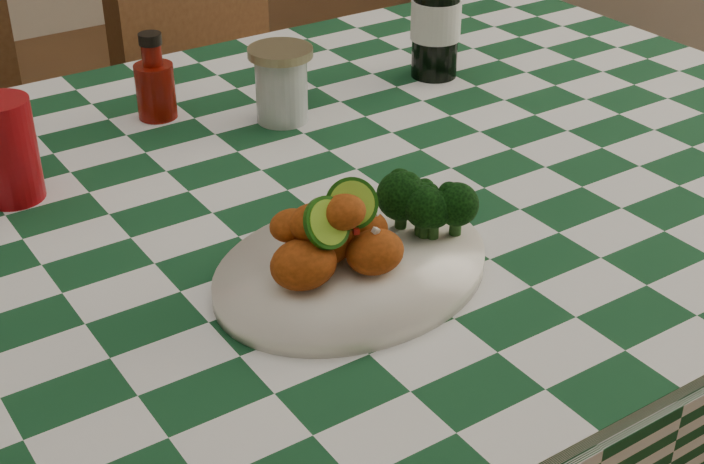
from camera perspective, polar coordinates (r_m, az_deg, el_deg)
dining_table at (r=1.43m, az=-3.24°, el=-11.54°), size 1.66×1.06×0.79m
plate at (r=1.03m, az=-0.00°, el=-2.20°), size 0.35×0.29×0.02m
fried_chicken_pile at (r=1.00m, az=-0.75°, el=-0.00°), size 0.13×0.10×0.08m
broccoli_side at (r=1.07m, az=4.19°, el=1.65°), size 0.09×0.09×0.07m
red_tumbler at (r=1.23m, az=-19.47°, el=4.51°), size 0.08×0.08×0.13m
ketchup_bottle at (r=1.41m, az=-11.44°, el=8.88°), size 0.06×0.06×0.12m
mason_jar at (r=1.37m, az=-4.13°, el=8.55°), size 0.10×0.10×0.11m
wooden_chair_right at (r=2.06m, az=-4.43°, el=5.90°), size 0.60×0.61×0.99m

